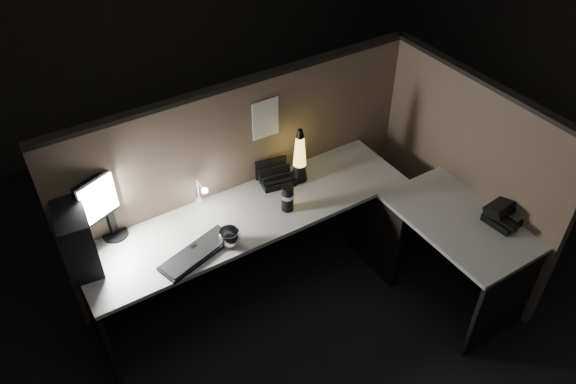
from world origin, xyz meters
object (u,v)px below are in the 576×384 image
lava_lamp (300,159)px  desk_phone (504,214)px  monitor (105,199)px  pc_tower (76,236)px  keyboard (197,253)px

lava_lamp → desk_phone: 1.41m
monitor → pc_tower: bearing=-173.2°
monitor → keyboard: size_ratio=0.97×
lava_lamp → desk_phone: bearing=-50.0°
monitor → desk_phone: 2.55m
keyboard → desk_phone: size_ratio=1.90×
pc_tower → monitor: (0.24, 0.13, 0.09)m
monitor → lava_lamp: bearing=-29.3°
keyboard → desk_phone: bearing=-39.8°
pc_tower → monitor: bearing=35.5°
keyboard → desk_phone: (1.85, -0.78, 0.04)m
pc_tower → lava_lamp: (1.55, -0.03, -0.03)m
monitor → desk_phone: size_ratio=1.85×
pc_tower → desk_phone: (2.46, -1.10, -0.15)m
pc_tower → desk_phone: bearing=-17.9°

